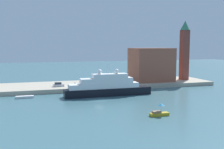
% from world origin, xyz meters
% --- Properties ---
extents(ground, '(400.00, 400.00, 0.00)m').
position_xyz_m(ground, '(0.00, 0.00, 0.00)').
color(ground, '#3D6670').
extents(quay_dock, '(110.00, 21.84, 1.56)m').
position_xyz_m(quay_dock, '(0.00, 26.92, 0.78)').
color(quay_dock, '#ADA38E').
rests_on(quay_dock, ground).
extents(large_yacht, '(29.92, 4.69, 11.40)m').
position_xyz_m(large_yacht, '(4.57, 7.08, 3.01)').
color(large_yacht, black).
rests_on(large_yacht, ground).
extents(small_motorboat, '(4.79, 1.68, 3.09)m').
position_xyz_m(small_motorboat, '(9.22, -22.02, 0.95)').
color(small_motorboat, '#B7991E').
rests_on(small_motorboat, ground).
extents(work_barge, '(5.59, 1.65, 0.75)m').
position_xyz_m(work_barge, '(-22.24, 10.83, 0.37)').
color(work_barge, silver).
rests_on(work_barge, ground).
extents(harbor_building, '(17.13, 13.12, 14.36)m').
position_xyz_m(harbor_building, '(30.46, 26.62, 8.74)').
color(harbor_building, '#93513D').
rests_on(harbor_building, quay_dock).
extents(bell_tower, '(4.22, 4.22, 26.47)m').
position_xyz_m(bell_tower, '(46.64, 26.19, 15.88)').
color(bell_tower, brown).
rests_on(bell_tower, quay_dock).
extents(parked_car, '(4.16, 1.75, 1.58)m').
position_xyz_m(parked_car, '(-10.17, 22.35, 2.24)').
color(parked_car, silver).
rests_on(parked_car, quay_dock).
extents(person_figure, '(0.36, 0.36, 1.73)m').
position_xyz_m(person_figure, '(-4.22, 20.18, 2.37)').
color(person_figure, '#334C8C').
rests_on(person_figure, quay_dock).
extents(mooring_bollard, '(0.39, 0.39, 0.73)m').
position_xyz_m(mooring_bollard, '(7.03, 17.23, 1.93)').
color(mooring_bollard, black).
rests_on(mooring_bollard, quay_dock).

